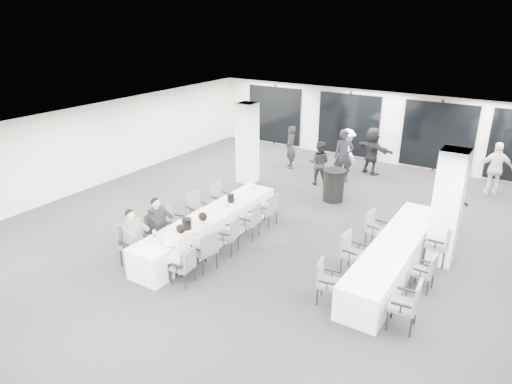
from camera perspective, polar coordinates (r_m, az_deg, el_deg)
room at (r=12.39m, az=7.80°, el=1.42°), size 14.04×16.04×2.84m
column_left at (r=15.85m, az=-1.09°, el=6.12°), size 0.60×0.60×2.80m
column_right at (r=11.42m, az=22.76°, el=-1.86°), size 0.60×0.60×2.80m
banquet_table_main at (r=11.99m, az=-5.77°, el=-4.47°), size 0.90×5.00×0.75m
banquet_table_side at (r=11.08m, az=16.88°, el=-7.66°), size 0.90×5.00×0.75m
cocktail_table at (r=14.63m, az=9.69°, el=0.85°), size 0.74×0.74×1.03m
chair_main_left_near at (r=11.17m, az=-15.42°, el=-5.97°), size 0.55×0.61×1.04m
chair_main_left_second at (r=11.65m, az=-12.55°, el=-4.58°), size 0.59×0.63×1.02m
chair_main_left_mid at (r=12.10m, az=-10.27°, el=-3.62°), size 0.57×0.60×0.94m
chair_main_left_fourth at (r=12.72m, az=-7.47°, el=-1.96°), size 0.61×0.64×1.01m
chair_main_left_far at (r=13.48m, az=-4.61°, el=-0.63°), size 0.52×0.56×0.94m
chair_main_right_near at (r=10.17m, az=-8.82°, el=-8.93°), size 0.48×0.52×0.87m
chair_main_right_second at (r=10.60m, az=-6.28°, el=-7.03°), size 0.59×0.62×0.99m
chair_main_right_mid at (r=11.28m, az=-3.23°, el=-5.17°), size 0.56×0.59×0.95m
chair_main_right_fourth at (r=12.00m, az=-0.53°, el=-3.42°), size 0.53×0.58×0.95m
chair_main_right_far at (r=12.69m, az=1.67°, el=-2.01°), size 0.50×0.55×0.95m
chair_side_left_near at (r=9.59m, az=8.70°, el=-10.70°), size 0.55×0.58×0.92m
chair_side_left_mid at (r=10.70m, az=11.77°, el=-7.12°), size 0.52×0.58×0.97m
chair_side_left_far at (r=12.07m, az=14.56°, el=-4.14°), size 0.51×0.56×0.91m
chair_side_right_near at (r=9.16m, az=18.52°, el=-12.95°), size 0.56×0.61×1.03m
chair_side_right_mid at (r=10.50m, az=20.59°, el=-9.13°), size 0.46×0.50×0.86m
chair_side_right_far at (r=11.64m, az=22.25°, el=-5.73°), size 0.54×0.60×1.04m
seated_guest_a at (r=10.95m, az=-14.93°, el=-5.21°), size 0.50×0.38×1.44m
seated_guest_b at (r=11.45m, az=-11.98°, el=-3.71°), size 0.50×0.38×1.44m
seated_guest_c at (r=10.10m, az=-9.63°, el=-7.12°), size 0.50×0.38×1.44m
seated_guest_d at (r=10.59m, az=-6.98°, el=-5.55°), size 0.50×0.38×1.44m
standing_guest_a at (r=16.26m, az=10.91°, el=4.86°), size 0.98×0.93×2.10m
standing_guest_b at (r=15.87m, az=7.89°, el=3.97°), size 0.95×0.71×1.75m
standing_guest_c at (r=17.49m, az=11.35°, el=5.50°), size 1.26×1.24×1.81m
standing_guest_d at (r=16.69m, az=27.85°, el=2.96°), size 1.33×1.02×2.00m
standing_guest_f at (r=17.32m, az=14.33°, el=5.38°), size 1.95×1.35×1.98m
standing_guest_g at (r=17.51m, az=4.34°, el=5.96°), size 0.86×0.87×1.86m
standing_guest_h at (r=13.46m, az=23.67°, el=-0.48°), size 0.93×1.10×1.96m
ice_bucket_near at (r=11.09m, az=-8.63°, el=-3.95°), size 0.23×0.23×0.26m
ice_bucket_far at (r=12.53m, az=-3.18°, el=-0.77°), size 0.20×0.20×0.22m
water_bottle_a at (r=10.77m, az=-12.59°, el=-5.18°), size 0.07×0.07×0.21m
water_bottle_b at (r=12.12m, az=-3.65°, el=-1.59°), size 0.07×0.07×0.21m
water_bottle_c at (r=13.30m, az=-0.28°, el=0.66°), size 0.08×0.08×0.24m
plate_a at (r=10.74m, az=-11.96°, el=-5.78°), size 0.18×0.18×0.03m
plate_b at (r=10.51m, az=-11.74°, el=-6.40°), size 0.20×0.20×0.03m
plate_c at (r=11.59m, az=-7.03°, el=-3.34°), size 0.19×0.19×0.03m
wine_glass at (r=10.29m, az=-11.44°, el=-6.20°), size 0.07×0.07×0.19m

